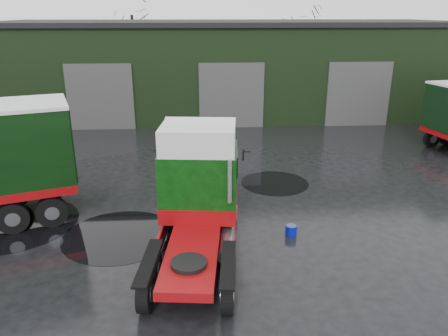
# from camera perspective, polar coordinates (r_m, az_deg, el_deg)

# --- Properties ---
(ground) EXTENTS (100.00, 100.00, 0.00)m
(ground) POSITION_cam_1_polar(r_m,az_deg,el_deg) (14.58, -2.78, -8.46)
(ground) COLOR black
(warehouse) EXTENTS (32.40, 12.40, 6.30)m
(warehouse) POSITION_cam_1_polar(r_m,az_deg,el_deg) (33.13, 0.18, 13.25)
(warehouse) COLOR black
(warehouse) RESTS_ON ground
(hero_tractor) EXTENTS (3.17, 6.32, 3.79)m
(hero_tractor) POSITION_cam_1_polar(r_m,az_deg,el_deg) (12.07, -3.94, -4.71)
(hero_tractor) COLOR black
(hero_tractor) RESTS_ON ground
(wash_bucket) EXTENTS (0.44, 0.44, 0.34)m
(wash_bucket) POSITION_cam_1_polar(r_m,az_deg,el_deg) (14.51, 8.76, -8.06)
(wash_bucket) COLOR #061093
(wash_bucket) RESTS_ON ground
(tree_back_a) EXTENTS (4.40, 4.40, 9.50)m
(tree_back_a) POSITION_cam_1_polar(r_m,az_deg,el_deg) (43.32, -11.79, 16.49)
(tree_back_a) COLOR black
(tree_back_a) RESTS_ON ground
(tree_back_b) EXTENTS (4.40, 4.40, 7.50)m
(tree_back_b) POSITION_cam_1_polar(r_m,az_deg,el_deg) (44.13, 10.13, 15.34)
(tree_back_b) COLOR black
(tree_back_b) RESTS_ON ground
(puddle_0) EXTENTS (3.71, 3.71, 0.01)m
(puddle_0) POSITION_cam_1_polar(r_m,az_deg,el_deg) (14.79, -13.45, -8.57)
(puddle_0) COLOR black
(puddle_0) RESTS_ON ground
(puddle_1) EXTENTS (2.88, 2.88, 0.01)m
(puddle_1) POSITION_cam_1_polar(r_m,az_deg,el_deg) (18.74, 6.63, -1.94)
(puddle_1) COLOR black
(puddle_1) RESTS_ON ground
(puddle_2) EXTENTS (4.43, 4.43, 0.01)m
(puddle_2) POSITION_cam_1_polar(r_m,az_deg,el_deg) (16.84, -25.95, -6.52)
(puddle_2) COLOR black
(puddle_2) RESTS_ON ground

